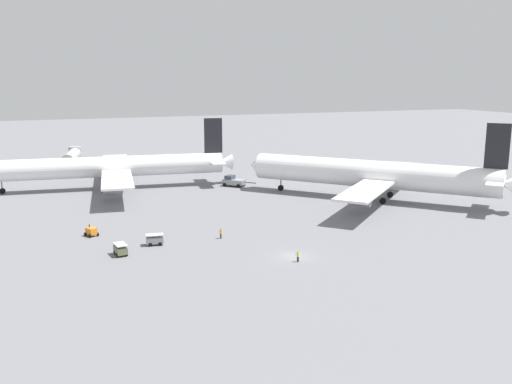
{
  "coord_description": "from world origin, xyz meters",
  "views": [
    {
      "loc": [
        -34.08,
        -69.36,
        25.59
      ],
      "look_at": [
        5.11,
        27.18,
        4.0
      ],
      "focal_mm": 38.67,
      "sensor_mm": 36.0,
      "label": 1
    }
  ],
  "objects_px": {
    "gse_baggage_cart_trailing": "(120,249)",
    "gse_baggage_cart_near_cluster": "(155,240)",
    "pushback_tug": "(234,181)",
    "jet_bridge": "(73,156)",
    "gse_gpu_cart_small": "(91,231)",
    "ground_crew_ramp_agent_by_cones": "(221,233)",
    "airliner_being_pushed": "(373,175)",
    "ground_crew_marshaller_foreground": "(298,256)",
    "airliner_at_gate_left": "(107,167)"
  },
  "relations": [
    {
      "from": "ground_crew_marshaller_foreground",
      "to": "airliner_at_gate_left",
      "type": "bearing_deg",
      "value": 105.76
    },
    {
      "from": "gse_gpu_cart_small",
      "to": "ground_crew_marshaller_foreground",
      "type": "xyz_separation_m",
      "value": [
        25.81,
        -24.57,
        0.01
      ]
    },
    {
      "from": "airliner_being_pushed",
      "to": "ground_crew_marshaller_foreground",
      "type": "bearing_deg",
      "value": -136.85
    },
    {
      "from": "ground_crew_marshaller_foreground",
      "to": "jet_bridge",
      "type": "relative_size",
      "value": 0.09
    },
    {
      "from": "jet_bridge",
      "to": "ground_crew_marshaller_foreground",
      "type": "bearing_deg",
      "value": -75.89
    },
    {
      "from": "pushback_tug",
      "to": "gse_baggage_cart_trailing",
      "type": "distance_m",
      "value": 54.9
    },
    {
      "from": "ground_crew_ramp_agent_by_cones",
      "to": "airliner_being_pushed",
      "type": "bearing_deg",
      "value": 21.84
    },
    {
      "from": "pushback_tug",
      "to": "jet_bridge",
      "type": "height_order",
      "value": "jet_bridge"
    },
    {
      "from": "airliner_at_gate_left",
      "to": "airliner_being_pushed",
      "type": "distance_m",
      "value": 60.98
    },
    {
      "from": "gse_baggage_cart_near_cluster",
      "to": "jet_bridge",
      "type": "height_order",
      "value": "jet_bridge"
    },
    {
      "from": "airliner_at_gate_left",
      "to": "gse_baggage_cart_trailing",
      "type": "distance_m",
      "value": 51.95
    },
    {
      "from": "gse_baggage_cart_trailing",
      "to": "gse_gpu_cart_small",
      "type": "bearing_deg",
      "value": 103.84
    },
    {
      "from": "gse_baggage_cart_near_cluster",
      "to": "ground_crew_ramp_agent_by_cones",
      "type": "relative_size",
      "value": 1.79
    },
    {
      "from": "airliner_being_pushed",
      "to": "pushback_tug",
      "type": "relative_size",
      "value": 6.55
    },
    {
      "from": "gse_gpu_cart_small",
      "to": "ground_crew_ramp_agent_by_cones",
      "type": "distance_m",
      "value": 21.52
    },
    {
      "from": "gse_gpu_cart_small",
      "to": "ground_crew_ramp_agent_by_cones",
      "type": "height_order",
      "value": "gse_gpu_cart_small"
    },
    {
      "from": "gse_baggage_cart_trailing",
      "to": "jet_bridge",
      "type": "height_order",
      "value": "jet_bridge"
    },
    {
      "from": "gse_gpu_cart_small",
      "to": "gse_baggage_cart_near_cluster",
      "type": "height_order",
      "value": "gse_gpu_cart_small"
    },
    {
      "from": "ground_crew_marshaller_foreground",
      "to": "ground_crew_ramp_agent_by_cones",
      "type": "distance_m",
      "value": 16.49
    },
    {
      "from": "gse_gpu_cart_small",
      "to": "ground_crew_ramp_agent_by_cones",
      "type": "bearing_deg",
      "value": -25.85
    },
    {
      "from": "pushback_tug",
      "to": "ground_crew_marshaller_foreground",
      "type": "xyz_separation_m",
      "value": [
        -10.53,
        -56.16,
        -0.41
      ]
    },
    {
      "from": "gse_baggage_cart_trailing",
      "to": "ground_crew_ramp_agent_by_cones",
      "type": "height_order",
      "value": "gse_baggage_cart_trailing"
    },
    {
      "from": "airliner_being_pushed",
      "to": "ground_crew_ramp_agent_by_cones",
      "type": "distance_m",
      "value": 42.83
    },
    {
      "from": "airliner_being_pushed",
      "to": "gse_baggage_cart_trailing",
      "type": "bearing_deg",
      "value": -161.76
    },
    {
      "from": "airliner_at_gate_left",
      "to": "ground_crew_ramp_agent_by_cones",
      "type": "distance_m",
      "value": 50.52
    },
    {
      "from": "gse_baggage_cart_near_cluster",
      "to": "gse_baggage_cart_trailing",
      "type": "relative_size",
      "value": 1.01
    },
    {
      "from": "gse_baggage_cart_near_cluster",
      "to": "jet_bridge",
      "type": "xyz_separation_m",
      "value": [
        -6.48,
        78.27,
        3.49
      ]
    },
    {
      "from": "pushback_tug",
      "to": "gse_baggage_cart_near_cluster",
      "type": "relative_size",
      "value": 2.47
    },
    {
      "from": "airliner_at_gate_left",
      "to": "airliner_being_pushed",
      "type": "bearing_deg",
      "value": -32.9
    },
    {
      "from": "gse_baggage_cart_trailing",
      "to": "gse_baggage_cart_near_cluster",
      "type": "bearing_deg",
      "value": 28.24
    },
    {
      "from": "pushback_tug",
      "to": "gse_baggage_cart_near_cluster",
      "type": "height_order",
      "value": "pushback_tug"
    },
    {
      "from": "gse_gpu_cart_small",
      "to": "ground_crew_marshaller_foreground",
      "type": "height_order",
      "value": "gse_gpu_cart_small"
    },
    {
      "from": "pushback_tug",
      "to": "ground_crew_ramp_agent_by_cones",
      "type": "bearing_deg",
      "value": -112.49
    },
    {
      "from": "airliner_at_gate_left",
      "to": "airliner_being_pushed",
      "type": "height_order",
      "value": "airliner_being_pushed"
    },
    {
      "from": "gse_gpu_cart_small",
      "to": "jet_bridge",
      "type": "distance_m",
      "value": 69.5
    },
    {
      "from": "jet_bridge",
      "to": "gse_baggage_cart_near_cluster",
      "type": "bearing_deg",
      "value": -85.27
    },
    {
      "from": "airliner_being_pushed",
      "to": "ground_crew_ramp_agent_by_cones",
      "type": "height_order",
      "value": "airliner_being_pushed"
    },
    {
      "from": "ground_crew_marshaller_foreground",
      "to": "ground_crew_ramp_agent_by_cones",
      "type": "xyz_separation_m",
      "value": [
        -6.44,
        15.18,
        0.05
      ]
    },
    {
      "from": "pushback_tug",
      "to": "jet_bridge",
      "type": "distance_m",
      "value": 51.01
    },
    {
      "from": "airliner_being_pushed",
      "to": "ground_crew_marshaller_foreground",
      "type": "height_order",
      "value": "airliner_being_pushed"
    },
    {
      "from": "gse_baggage_cart_near_cluster",
      "to": "gse_gpu_cart_small",
      "type": "bearing_deg",
      "value": 134.23
    },
    {
      "from": "airliner_being_pushed",
      "to": "jet_bridge",
      "type": "distance_m",
      "value": 84.7
    },
    {
      "from": "airliner_being_pushed",
      "to": "jet_bridge",
      "type": "relative_size",
      "value": 2.63
    },
    {
      "from": "pushback_tug",
      "to": "jet_bridge",
      "type": "bearing_deg",
      "value": 132.12
    },
    {
      "from": "pushback_tug",
      "to": "gse_baggage_cart_near_cluster",
      "type": "xyz_separation_m",
      "value": [
        -27.67,
        -40.5,
        -0.35
      ]
    },
    {
      "from": "gse_baggage_cart_trailing",
      "to": "ground_crew_marshaller_foreground",
      "type": "bearing_deg",
      "value": -28.84
    },
    {
      "from": "ground_crew_marshaller_foreground",
      "to": "pushback_tug",
      "type": "bearing_deg",
      "value": 79.38
    },
    {
      "from": "gse_baggage_cart_near_cluster",
      "to": "ground_crew_marshaller_foreground",
      "type": "height_order",
      "value": "gse_baggage_cart_near_cluster"
    },
    {
      "from": "pushback_tug",
      "to": "airliner_at_gate_left",
      "type": "bearing_deg",
      "value": 164.42
    },
    {
      "from": "airliner_at_gate_left",
      "to": "ground_crew_marshaller_foreground",
      "type": "xyz_separation_m",
      "value": [
        18.1,
        -64.15,
        -4.34
      ]
    }
  ]
}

